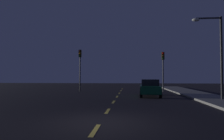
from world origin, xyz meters
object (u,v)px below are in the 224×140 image
object	(u,v)px
traffic_signal_right	(163,64)
street_lamp_right	(216,49)
traffic_signal_left	(80,62)
car_stopped_ahead	(150,88)

from	to	relation	value
traffic_signal_right	street_lamp_right	bearing A→B (deg)	-74.58
traffic_signal_left	street_lamp_right	xyz separation A→B (m)	(12.32, -8.77, 0.29)
traffic_signal_right	street_lamp_right	xyz separation A→B (m)	(2.42, -8.77, 0.54)
traffic_signal_left	car_stopped_ahead	xyz separation A→B (m)	(7.85, -5.43, -2.75)
traffic_signal_right	street_lamp_right	distance (m)	9.12
street_lamp_right	traffic_signal_left	bearing A→B (deg)	144.53
traffic_signal_right	street_lamp_right	size ratio (longest dim) A/B	0.75
traffic_signal_left	car_stopped_ahead	distance (m)	9.93
traffic_signal_left	street_lamp_right	bearing A→B (deg)	-35.47
car_stopped_ahead	street_lamp_right	distance (m)	6.36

